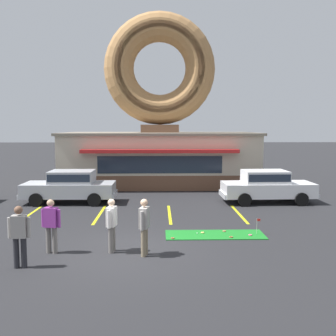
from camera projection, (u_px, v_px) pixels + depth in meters
ground_plane at (129, 251)px, 11.87m from camera, size 160.00×160.00×0.00m
donut_shop_building at (160, 127)px, 25.35m from camera, size 12.30×6.75×10.96m
putting_mat at (215, 235)px, 13.63m from camera, size 3.42×1.21×0.03m
mini_donut_near_left at (250, 235)px, 13.48m from camera, size 0.13×0.13×0.04m
mini_donut_near_right at (173, 238)px, 13.10m from camera, size 0.13×0.13×0.04m
mini_donut_mid_left at (231, 237)px, 13.24m from camera, size 0.13×0.13×0.04m
mini_donut_mid_centre at (224, 231)px, 13.97m from camera, size 0.13×0.13×0.04m
mini_donut_mid_right at (203, 233)px, 13.78m from camera, size 0.13×0.13×0.04m
golf_ball at (197, 233)px, 13.69m from camera, size 0.04×0.04×0.04m
putting_flag_pin at (258, 223)px, 13.62m from camera, size 0.13×0.01×0.55m
car_white at (267, 185)px, 19.34m from camera, size 4.60×2.07×1.60m
car_silver at (70, 185)px, 19.28m from camera, size 4.57×2.00×1.60m
pedestrian_blue_sweater_man at (51, 224)px, 11.62m from camera, size 0.59×0.31×1.62m
pedestrian_hooded_kid at (144, 224)px, 11.40m from camera, size 0.32×0.58×1.68m
pedestrian_leather_jacket_man at (112, 223)px, 11.74m from camera, size 0.31×0.59×1.62m
pedestrian_clipboard_woman at (19, 234)px, 10.40m from camera, size 0.60×0.26×1.68m
trash_bin at (61, 182)px, 22.87m from camera, size 0.57×0.57×0.97m
parking_stripe_far_left at (29, 215)px, 16.73m from camera, size 0.12×3.60×0.01m
parking_stripe_left at (100, 215)px, 16.80m from camera, size 0.12×3.60×0.01m
parking_stripe_mid_left at (170, 214)px, 16.87m from camera, size 0.12×3.60×0.01m
parking_stripe_centre at (239, 214)px, 16.94m from camera, size 0.12×3.60×0.01m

